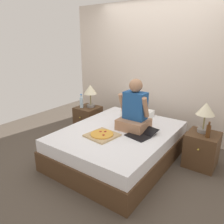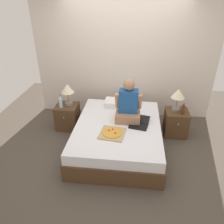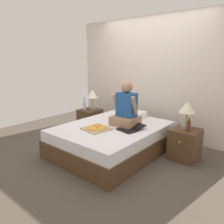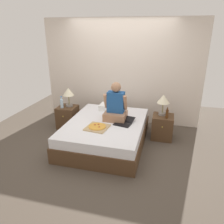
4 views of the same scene
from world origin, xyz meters
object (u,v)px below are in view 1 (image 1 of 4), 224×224
(lamp_on_left_nightstand, at_px, (90,91))
(bed, at_px, (119,144))
(beer_bottle, at_px, (208,131))
(person_seated, at_px, (134,111))
(nightstand_left, at_px, (88,119))
(laptop, at_px, (141,134))
(pizza_box, at_px, (102,135))
(nightstand_right, at_px, (202,150))
(water_bottle, at_px, (81,102))
(lamp_on_right_nightstand, at_px, (206,111))

(lamp_on_left_nightstand, bearing_deg, bed, -28.88)
(beer_bottle, height_order, person_seated, person_seated)
(bed, relative_size, person_seated, 2.55)
(nightstand_left, distance_m, laptop, 1.60)
(nightstand_left, distance_m, pizza_box, 1.39)
(nightstand_left, relative_size, nightstand_right, 1.00)
(water_bottle, relative_size, person_seated, 0.35)
(nightstand_left, bearing_deg, lamp_on_right_nightstand, 1.30)
(beer_bottle, xyz_separation_m, person_seated, (-1.03, -0.26, 0.16))
(lamp_on_right_nightstand, bearing_deg, nightstand_left, -178.70)
(beer_bottle, xyz_separation_m, laptop, (-0.82, -0.43, -0.10))
(bed, distance_m, laptop, 0.46)
(nightstand_right, height_order, lamp_on_right_nightstand, lamp_on_right_nightstand)
(water_bottle, distance_m, beer_bottle, 2.39)
(person_seated, distance_m, pizza_box, 0.62)
(nightstand_right, bearing_deg, beer_bottle, -54.99)
(nightstand_right, xyz_separation_m, laptop, (-0.75, -0.53, 0.25))
(nightstand_left, bearing_deg, nightstand_right, 0.00)
(bed, distance_m, lamp_on_left_nightstand, 1.37)
(lamp_on_left_nightstand, relative_size, nightstand_right, 0.87)
(lamp_on_right_nightstand, bearing_deg, beer_bottle, -56.31)
(lamp_on_left_nightstand, relative_size, water_bottle, 1.63)
(lamp_on_left_nightstand, distance_m, water_bottle, 0.28)
(lamp_on_left_nightstand, xyz_separation_m, laptop, (1.45, -0.58, -0.33))
(nightstand_left, xyz_separation_m, lamp_on_left_nightstand, (0.04, 0.05, 0.59))
(nightstand_left, bearing_deg, water_bottle, -131.65)
(water_bottle, distance_m, laptop, 1.63)
(nightstand_left, bearing_deg, lamp_on_left_nightstand, 51.38)
(lamp_on_right_nightstand, relative_size, laptop, 0.96)
(lamp_on_right_nightstand, height_order, person_seated, person_seated)
(pizza_box, bearing_deg, beer_bottle, 31.59)
(lamp_on_left_nightstand, xyz_separation_m, pizza_box, (1.01, -0.92, -0.34))
(nightstand_left, relative_size, water_bottle, 1.88)
(laptop, distance_m, pizza_box, 0.56)
(nightstand_left, height_order, water_bottle, water_bottle)
(water_bottle, bearing_deg, laptop, -15.65)
(bed, distance_m, beer_bottle, 1.32)
(pizza_box, bearing_deg, nightstand_left, 140.12)
(bed, bearing_deg, nightstand_right, 25.96)
(lamp_on_right_nightstand, distance_m, person_seated, 1.02)
(lamp_on_right_nightstand, xyz_separation_m, beer_bottle, (0.10, -0.15, -0.23))
(beer_bottle, bearing_deg, person_seated, -165.70)
(laptop, bearing_deg, beer_bottle, 27.77)
(lamp_on_left_nightstand, xyz_separation_m, beer_bottle, (2.27, -0.15, -0.23))
(nightstand_left, height_order, laptop, laptop)
(bed, height_order, nightstand_right, nightstand_right)
(bed, height_order, pizza_box, pizza_box)
(bed, relative_size, lamp_on_right_nightstand, 4.41)
(beer_bottle, xyz_separation_m, pizza_box, (-1.26, -0.77, -0.11))
(person_seated, bearing_deg, lamp_on_left_nightstand, 161.60)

